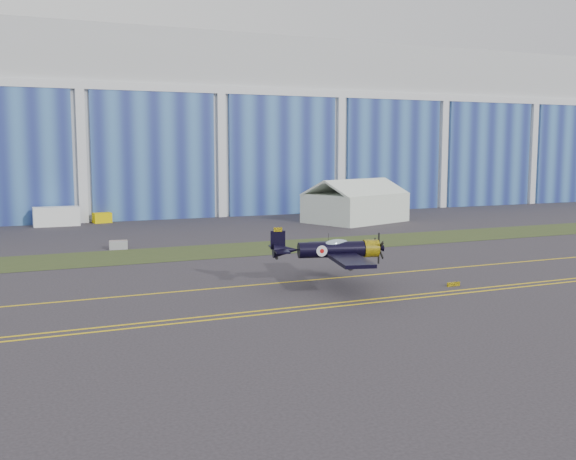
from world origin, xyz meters
name	(u,v)px	position (x,y,z in m)	size (l,w,h in m)	color
ground	(156,281)	(0.00, 0.00, 0.00)	(260.00, 260.00, 0.00)	#353036
grass_median	(126,257)	(0.00, 14.00, 0.02)	(260.00, 10.00, 0.02)	#475128
hangar	(66,127)	(0.00, 71.79, 14.96)	(220.00, 45.70, 30.00)	silver
taxiway_centreline	(170,292)	(0.00, -5.00, 0.01)	(200.00, 0.20, 0.02)	yellow
edge_line_near	(204,320)	(0.00, -14.50, 0.01)	(80.00, 0.20, 0.02)	yellow
edge_line_far	(200,317)	(0.00, -13.50, 0.01)	(80.00, 0.20, 0.02)	yellow
guard_board_right	(453,284)	(22.00, -12.00, 0.17)	(1.20, 0.15, 0.35)	yellow
warbird	(332,250)	(12.84, -7.93, 3.05)	(13.21, 14.84, 3.79)	black
tent	(355,200)	(38.40, 33.74, 3.31)	(16.96, 14.71, 6.61)	white
shipping_container	(56,216)	(-4.19, 46.33, 1.39)	(6.41, 2.57, 2.78)	white
tug	(102,218)	(2.50, 47.90, 0.77)	(2.64, 1.65, 1.54)	#EED100
gse_box	(392,207)	(51.86, 44.65, 0.95)	(3.17, 1.69, 1.90)	gray
barrier_a	(118,244)	(0.33, 20.53, 0.45)	(2.00, 0.60, 0.90)	gray
barrier_b	(118,246)	(0.15, 19.49, 0.45)	(2.00, 0.60, 0.90)	#93959A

